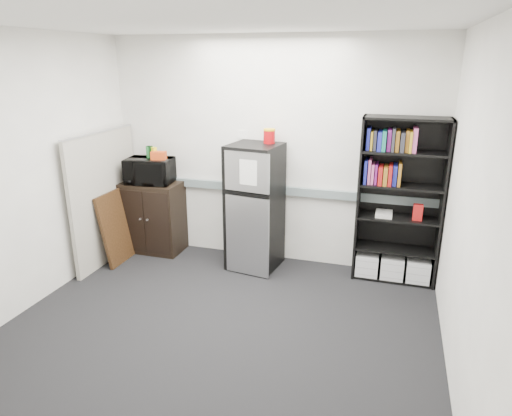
# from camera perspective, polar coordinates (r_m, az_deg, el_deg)

# --- Properties ---
(floor) EXTENTS (4.00, 4.00, 0.00)m
(floor) POSITION_cam_1_polar(r_m,az_deg,el_deg) (4.47, -4.59, -14.74)
(floor) COLOR black
(floor) RESTS_ON ground
(wall_back) EXTENTS (4.00, 0.02, 2.70)m
(wall_back) POSITION_cam_1_polar(r_m,az_deg,el_deg) (5.52, 1.78, 6.94)
(wall_back) COLOR silver
(wall_back) RESTS_ON floor
(wall_right) EXTENTS (0.02, 3.50, 2.70)m
(wall_right) POSITION_cam_1_polar(r_m,az_deg,el_deg) (3.68, 25.20, -0.58)
(wall_right) COLOR silver
(wall_right) RESTS_ON floor
(wall_left) EXTENTS (0.02, 3.50, 2.70)m
(wall_left) POSITION_cam_1_polar(r_m,az_deg,el_deg) (5.00, -26.92, 3.78)
(wall_left) COLOR silver
(wall_left) RESTS_ON floor
(ceiling) EXTENTS (4.00, 3.50, 0.02)m
(ceiling) POSITION_cam_1_polar(r_m,az_deg,el_deg) (3.76, -5.70, 22.31)
(ceiling) COLOR white
(ceiling) RESTS_ON wall_back
(electrical_raceway) EXTENTS (3.92, 0.05, 0.10)m
(electrical_raceway) POSITION_cam_1_polar(r_m,az_deg,el_deg) (5.60, 1.65, 2.36)
(electrical_raceway) COLOR slate
(electrical_raceway) RESTS_ON wall_back
(wall_note) EXTENTS (0.14, 0.00, 0.10)m
(wall_note) POSITION_cam_1_polar(r_m,az_deg,el_deg) (5.58, -1.73, 9.15)
(wall_note) COLOR white
(wall_note) RESTS_ON wall_back
(bookshelf) EXTENTS (0.90, 0.34, 1.85)m
(bookshelf) POSITION_cam_1_polar(r_m,az_deg,el_deg) (5.26, 17.45, 0.61)
(bookshelf) COLOR black
(bookshelf) RESTS_ON floor
(cubicle_partition) EXTENTS (0.06, 1.30, 1.62)m
(cubicle_partition) POSITION_cam_1_polar(r_m,az_deg,el_deg) (5.87, -18.32, 1.27)
(cubicle_partition) COLOR #9F9A8D
(cubicle_partition) RESTS_ON floor
(cabinet) EXTENTS (0.74, 0.49, 0.92)m
(cabinet) POSITION_cam_1_polar(r_m,az_deg,el_deg) (6.10, -12.67, -1.08)
(cabinet) COLOR black
(cabinet) RESTS_ON floor
(microwave) EXTENTS (0.62, 0.46, 0.32)m
(microwave) POSITION_cam_1_polar(r_m,az_deg,el_deg) (5.91, -13.16, 4.55)
(microwave) COLOR black
(microwave) RESTS_ON cabinet
(snack_box_a) EXTENTS (0.08, 0.07, 0.15)m
(snack_box_a) POSITION_cam_1_polar(r_m,az_deg,el_deg) (5.89, -13.15, 6.82)
(snack_box_a) COLOR #1A5E28
(snack_box_a) RESTS_ON microwave
(snack_box_b) EXTENTS (0.07, 0.06, 0.15)m
(snack_box_b) POSITION_cam_1_polar(r_m,az_deg,el_deg) (5.89, -13.15, 6.82)
(snack_box_b) COLOR #0C370F
(snack_box_b) RESTS_ON microwave
(snack_box_c) EXTENTS (0.08, 0.07, 0.14)m
(snack_box_c) POSITION_cam_1_polar(r_m,az_deg,el_deg) (5.87, -12.67, 6.76)
(snack_box_c) COLOR yellow
(snack_box_c) RESTS_ON microwave
(snack_bag) EXTENTS (0.20, 0.13, 0.10)m
(snack_bag) POSITION_cam_1_polar(r_m,az_deg,el_deg) (5.78, -12.07, 6.43)
(snack_bag) COLOR #C94014
(snack_bag) RESTS_ON microwave
(refrigerator) EXTENTS (0.63, 0.66, 1.50)m
(refrigerator) POSITION_cam_1_polar(r_m,az_deg,el_deg) (5.39, -0.18, 0.07)
(refrigerator) COLOR black
(refrigerator) RESTS_ON floor
(coffee_can) EXTENTS (0.14, 0.14, 0.18)m
(coffee_can) POSITION_cam_1_polar(r_m,az_deg,el_deg) (5.27, 1.67, 9.09)
(coffee_can) COLOR #A5070C
(coffee_can) RESTS_ON refrigerator
(framed_poster) EXTENTS (0.18, 0.69, 0.88)m
(framed_poster) POSITION_cam_1_polar(r_m,az_deg,el_deg) (5.94, -16.68, -2.09)
(framed_poster) COLOR black
(framed_poster) RESTS_ON floor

